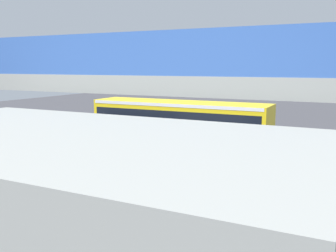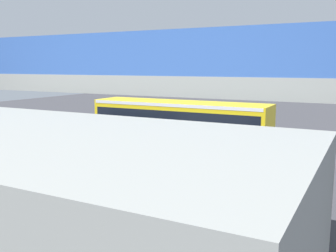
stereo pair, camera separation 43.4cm
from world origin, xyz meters
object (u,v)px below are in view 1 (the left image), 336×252
object	(u,v)px
bicycle_black	(56,139)
pedestrian	(169,127)
bicycle_blue	(55,144)
traffic_sign	(162,111)
city_bus	(179,121)
parked_van	(70,141)
bicycle_green	(20,143)

from	to	relation	value
bicycle_black	pedestrian	xyz separation A→B (m)	(-6.19, -5.28, 0.51)
bicycle_blue	traffic_sign	size ratio (longest dim) A/B	0.63
bicycle_black	bicycle_blue	bearing A→B (deg)	131.59
bicycle_black	city_bus	bearing A→B (deg)	-166.65
city_bus	pedestrian	world-z (taller)	city_bus
bicycle_black	pedestrian	size ratio (longest dim) A/B	0.99
bicycle_black	parked_van	bearing A→B (deg)	141.54
city_bus	traffic_sign	size ratio (longest dim) A/B	4.12
city_bus	bicycle_blue	size ratio (longest dim) A/B	6.52
parked_van	bicycle_black	xyz separation A→B (m)	(4.23, -3.36, -0.81)
bicycle_green	bicycle_black	world-z (taller)	same
bicycle_green	parked_van	bearing A→B (deg)	168.01
traffic_sign	parked_van	bearing A→B (deg)	86.43
city_bus	bicycle_green	xyz separation A→B (m)	(9.48, 4.29, -1.51)
pedestrian	traffic_sign	size ratio (longest dim) A/B	0.64
city_bus	parked_van	size ratio (longest dim) A/B	2.40
bicycle_green	bicycle_black	xyz separation A→B (m)	(-0.94, -2.26, 0.00)
pedestrian	bicycle_blue	bearing A→B (deg)	52.96
parked_van	city_bus	bearing A→B (deg)	-128.66
city_bus	bicycle_green	distance (m)	10.52
parked_van	bicycle_black	size ratio (longest dim) A/B	2.71
parked_van	pedestrian	size ratio (longest dim) A/B	2.68
bicycle_blue	traffic_sign	distance (m)	8.92
bicycle_blue	pedestrian	xyz separation A→B (m)	(-5.00, -6.63, 0.51)
city_bus	bicycle_black	size ratio (longest dim) A/B	6.52
bicycle_green	pedestrian	world-z (taller)	pedestrian
bicycle_green	bicycle_black	bearing A→B (deg)	-112.48
parked_van	pedestrian	distance (m)	8.87
pedestrian	traffic_sign	xyz separation A→B (m)	(1.34, -1.37, 1.00)
pedestrian	city_bus	bearing A→B (deg)	125.88
parked_van	bicycle_green	size ratio (longest dim) A/B	2.71
city_bus	bicycle_green	world-z (taller)	city_bus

